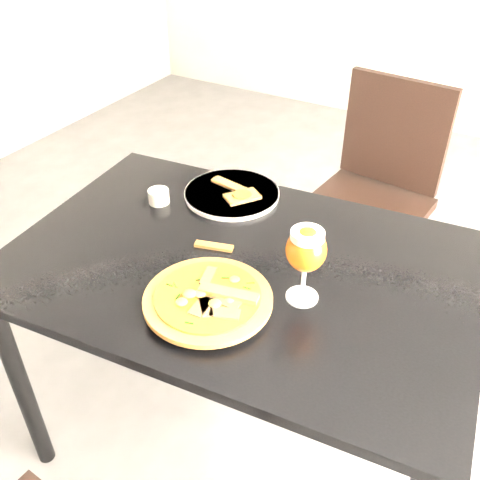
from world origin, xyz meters
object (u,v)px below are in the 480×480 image
Objects in this scene: dining_table at (240,287)px; beer_glass at (306,250)px; chair_far at (374,191)px; pizza at (208,298)px.

dining_table is 0.31m from beer_glass.
beer_glass is (0.20, -0.05, 0.23)m from dining_table.
dining_table is 0.92m from chair_far.
beer_glass is at bearing -19.86° from dining_table.
dining_table is 4.23× the size of pizza.
dining_table is 1.36× the size of chair_far.
beer_glass reaches higher than dining_table.
chair_far is at bearing 96.31° from beer_glass.
beer_glass reaches higher than pizza.
chair_far is (0.09, 0.91, -0.14)m from dining_table.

